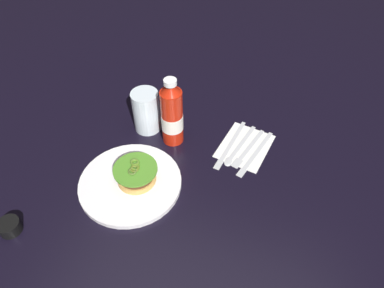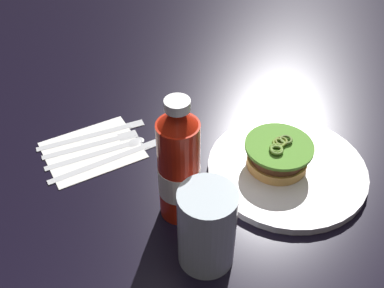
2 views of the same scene
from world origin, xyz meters
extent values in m
plane|color=black|center=(0.00, 0.00, 0.00)|extent=(3.00, 3.00, 0.00)
cylinder|color=white|center=(0.06, 0.00, 0.01)|extent=(0.28, 0.28, 0.01)
cylinder|color=#D6A04F|center=(0.04, 0.02, 0.02)|extent=(0.10, 0.10, 0.02)
cylinder|color=#512D19|center=(0.04, 0.02, 0.04)|extent=(0.10, 0.10, 0.02)
cylinder|color=red|center=(0.04, 0.02, 0.05)|extent=(0.09, 0.09, 0.01)
cylinder|color=#4B8826|center=(0.04, 0.02, 0.06)|extent=(0.12, 0.12, 0.01)
torus|color=#57781E|center=(0.04, 0.02, 0.06)|extent=(0.02, 0.02, 0.01)
torus|color=#4F7A1E|center=(0.03, 0.01, 0.06)|extent=(0.02, 0.02, 0.01)
torus|color=#586920|center=(0.05, 0.02, 0.06)|extent=(0.02, 0.02, 0.01)
torus|color=#54792A|center=(0.03, 0.01, 0.06)|extent=(0.02, 0.02, 0.01)
torus|color=#4D6828|center=(0.06, 0.01, 0.06)|extent=(0.02, 0.02, 0.01)
cylinder|color=#B81E0C|center=(-0.14, 0.05, 0.09)|extent=(0.06, 0.06, 0.18)
cone|color=#B81E0C|center=(-0.14, 0.05, 0.19)|extent=(0.06, 0.06, 0.03)
cylinder|color=white|center=(-0.14, 0.05, 0.21)|extent=(0.04, 0.04, 0.01)
cylinder|color=white|center=(-0.14, 0.05, 0.07)|extent=(0.06, 0.06, 0.05)
cylinder|color=silver|center=(-0.17, -0.04, 0.07)|extent=(0.08, 0.08, 0.13)
cylinder|color=black|center=(0.27, -0.22, 0.02)|extent=(0.05, 0.05, 0.03)
cube|color=white|center=(-0.18, 0.27, 0.00)|extent=(0.19, 0.16, 0.00)
cube|color=silver|center=(-0.18, 0.23, 0.00)|extent=(0.19, 0.04, 0.00)
cube|color=silver|center=(-0.10, 0.21, 0.00)|extent=(0.08, 0.03, 0.00)
cube|color=silver|center=(-0.18, 0.25, 0.00)|extent=(0.18, 0.06, 0.00)
ellipsoid|color=silver|center=(-0.10, 0.23, 0.00)|extent=(0.04, 0.03, 0.00)
cube|color=silver|center=(-0.17, 0.28, 0.00)|extent=(0.17, 0.06, 0.00)
cube|color=silver|center=(-0.10, 0.26, 0.00)|extent=(0.04, 0.03, 0.00)
cube|color=silver|center=(-0.17, 0.31, 0.00)|extent=(0.18, 0.06, 0.00)
cube|color=silver|center=(-0.09, 0.29, 0.00)|extent=(0.08, 0.04, 0.00)
camera|label=1|loc=(0.56, 0.33, 0.76)|focal=32.65mm
camera|label=2|loc=(-0.44, -0.33, 0.58)|focal=43.14mm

